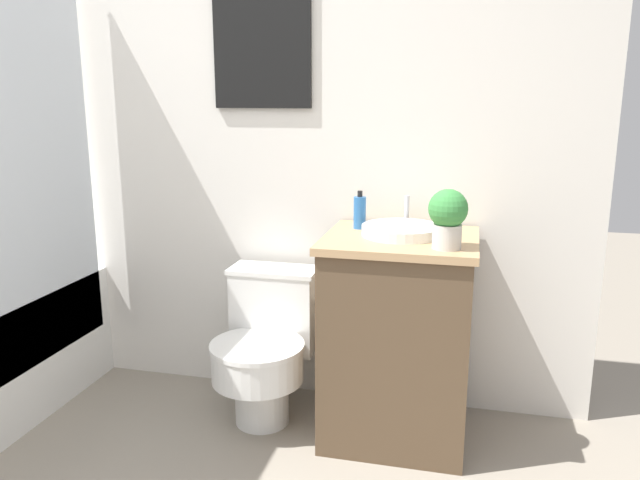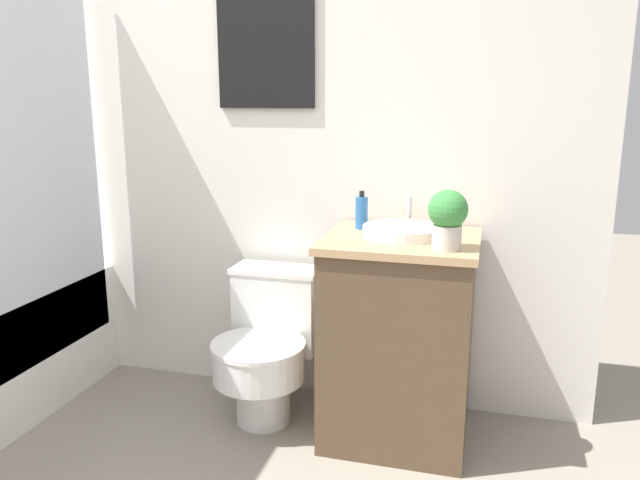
{
  "view_description": "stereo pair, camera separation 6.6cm",
  "coord_description": "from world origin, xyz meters",
  "px_view_note": "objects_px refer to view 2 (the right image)",
  "views": [
    {
      "loc": [
        1.13,
        -0.78,
        1.38
      ],
      "look_at": [
        0.59,
        1.43,
        0.85
      ],
      "focal_mm": 35.0,
      "sensor_mm": 36.0,
      "label": 1
    },
    {
      "loc": [
        1.19,
        -0.76,
        1.38
      ],
      "look_at": [
        0.59,
        1.43,
        0.85
      ],
      "focal_mm": 35.0,
      "sensor_mm": 36.0,
      "label": 2
    }
  ],
  "objects_px": {
    "sink": "(403,231)",
    "soap_bottle": "(361,212)",
    "potted_plant": "(448,217)",
    "toilet": "(268,345)"
  },
  "relations": [
    {
      "from": "sink",
      "to": "soap_bottle",
      "type": "relative_size",
      "value": 2.22
    },
    {
      "from": "potted_plant",
      "to": "soap_bottle",
      "type": "bearing_deg",
      "value": 143.7
    },
    {
      "from": "soap_bottle",
      "to": "potted_plant",
      "type": "height_order",
      "value": "potted_plant"
    },
    {
      "from": "toilet",
      "to": "potted_plant",
      "type": "relative_size",
      "value": 2.95
    },
    {
      "from": "soap_bottle",
      "to": "sink",
      "type": "bearing_deg",
      "value": -26.22
    },
    {
      "from": "sink",
      "to": "soap_bottle",
      "type": "bearing_deg",
      "value": 153.78
    },
    {
      "from": "toilet",
      "to": "soap_bottle",
      "type": "height_order",
      "value": "soap_bottle"
    },
    {
      "from": "toilet",
      "to": "soap_bottle",
      "type": "relative_size",
      "value": 4.06
    },
    {
      "from": "sink",
      "to": "toilet",
      "type": "bearing_deg",
      "value": -179.04
    },
    {
      "from": "toilet",
      "to": "sink",
      "type": "xyz_separation_m",
      "value": [
        0.57,
        0.01,
        0.54
      ]
    }
  ]
}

